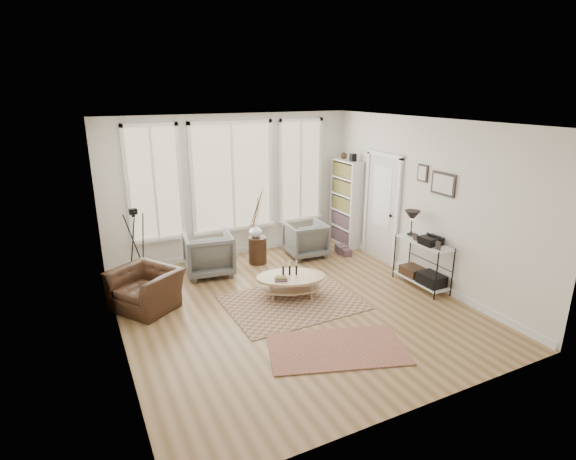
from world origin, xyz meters
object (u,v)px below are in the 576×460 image
low_shelf (422,259)px  armchair_right (306,239)px  accent_chair (146,289)px  bookcase (346,203)px  side_table (257,228)px  armchair_left (209,254)px  coffee_table (291,281)px

low_shelf → armchair_right: (-1.09, 2.26, -0.15)m
armchair_right → accent_chair: armchair_right is taller
bookcase → armchair_right: (-1.15, -0.26, -0.59)m
low_shelf → armchair_right: size_ratio=1.64×
side_table → accent_chair: side_table is taller
side_table → accent_chair: bearing=-157.0°
low_shelf → armchair_left: 3.89m
low_shelf → coffee_table: bearing=163.6°
side_table → accent_chair: size_ratio=1.55×
low_shelf → side_table: size_ratio=0.86×
accent_chair → coffee_table: bearing=38.9°
bookcase → accent_chair: 4.75m
bookcase → low_shelf: (-0.06, -2.52, -0.44)m
low_shelf → side_table: side_table is taller
accent_chair → bookcase: bearing=70.2°
bookcase → accent_chair: bearing=-165.3°
armchair_right → side_table: bearing=0.8°
bookcase → low_shelf: 2.56m
armchair_right → accent_chair: bearing=19.5°
side_table → coffee_table: bearing=-93.2°
bookcase → low_shelf: bookcase is taller
armchair_left → armchair_right: size_ratio=1.11×
low_shelf → side_table: 3.17m
armchair_left → accent_chair: armchair_left is taller
coffee_table → armchair_left: size_ratio=1.51×
low_shelf → side_table: bearing=132.9°
side_table → armchair_right: bearing=-3.4°
coffee_table → side_table: side_table is taller
armchair_right → accent_chair: (-3.40, -0.93, -0.04)m
coffee_table → side_table: (0.09, 1.66, 0.44)m
armchair_left → side_table: bearing=-166.9°
low_shelf → armchair_right: bearing=115.8°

